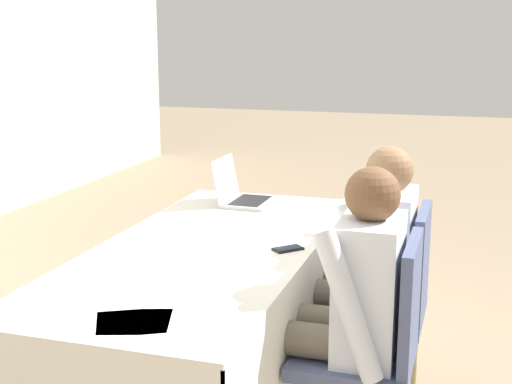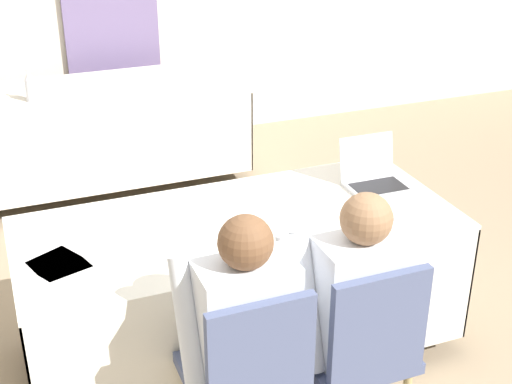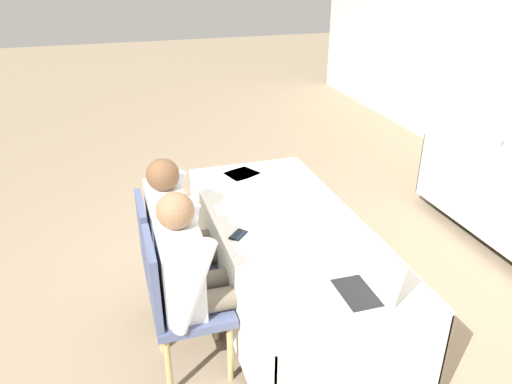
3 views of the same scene
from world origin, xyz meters
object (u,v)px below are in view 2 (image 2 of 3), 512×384
object	(u,v)px
laptop	(375,179)
person_white_shirt	(350,299)
water_bottle	(30,87)
person_checkered_shirt	(239,325)
chair_near_right	(360,346)
cell_phone	(277,254)
chair_near_left	(249,375)

from	to	relation	value
laptop	person_white_shirt	size ratio (longest dim) A/B	0.26
water_bottle	person_checkered_shirt	world-z (taller)	person_checkered_shirt
water_bottle	chair_near_right	distance (m)	3.09
cell_phone	chair_near_left	size ratio (longest dim) A/B	0.15
person_checkered_shirt	person_white_shirt	xyz separation A→B (m)	(0.48, 0.00, 0.00)
chair_near_left	chair_near_right	size ratio (longest dim) A/B	1.00
laptop	cell_phone	bearing A→B (deg)	-148.00
water_bottle	chair_near_right	xyz separation A→B (m)	(0.95, -2.92, -0.34)
laptop	person_checkered_shirt	distance (m)	1.27
person_white_shirt	person_checkered_shirt	bearing A→B (deg)	0.00
cell_phone	person_checkered_shirt	world-z (taller)	person_checkered_shirt
laptop	person_white_shirt	bearing A→B (deg)	-124.90
cell_phone	chair_near_left	world-z (taller)	chair_near_left
cell_phone	person_checkered_shirt	xyz separation A→B (m)	(-0.29, -0.31, -0.08)
chair_near_left	chair_near_right	distance (m)	0.48
cell_phone	laptop	bearing A→B (deg)	-15.04
chair_near_left	person_white_shirt	size ratio (longest dim) A/B	0.78
laptop	chair_near_right	world-z (taller)	laptop
person_checkered_shirt	water_bottle	bearing A→B (deg)	-80.41
cell_phone	water_bottle	bearing A→B (deg)	60.48
person_white_shirt	chair_near_right	bearing A→B (deg)	90.00
chair_near_right	laptop	bearing A→B (deg)	-122.11
person_checkered_shirt	person_white_shirt	bearing A→B (deg)	-180.00
chair_near_left	person_checkered_shirt	world-z (taller)	person_checkered_shirt
laptop	water_bottle	distance (m)	2.54
water_bottle	chair_near_left	size ratio (longest dim) A/B	0.25
water_bottle	chair_near_right	world-z (taller)	water_bottle
chair_near_right	person_checkered_shirt	world-z (taller)	person_checkered_shirt
person_white_shirt	cell_phone	bearing A→B (deg)	-58.06
cell_phone	chair_near_right	world-z (taller)	chair_near_right
person_checkered_shirt	person_white_shirt	distance (m)	0.48
water_bottle	person_checkered_shirt	xyz separation A→B (m)	(0.48, -2.81, -0.18)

